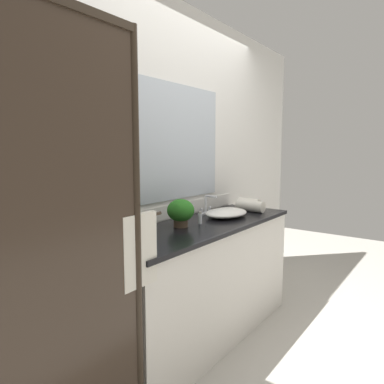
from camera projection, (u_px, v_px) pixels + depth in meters
ground_plane at (204, 336)px, 2.69m from camera, size 8.00×8.00×0.00m
wall_back_with_mirror at (169, 168)px, 2.73m from camera, size 4.40×0.06×2.60m
vanity_cabinet at (203, 281)px, 2.64m from camera, size 1.80×0.58×0.90m
shower_enclosure at (67, 251)px, 1.44m from camera, size 1.20×0.59×2.00m
sink_basin at (226, 213)px, 2.82m from camera, size 0.42×0.30×0.07m
faucet at (207, 208)px, 2.93m from camera, size 0.17×0.13×0.17m
potted_plant at (181, 211)px, 2.45m from camera, size 0.19×0.19×0.20m
amenity_bottle_body_wash at (200, 218)px, 2.55m from camera, size 0.03×0.03×0.09m
amenity_bottle_shampoo at (151, 232)px, 2.13m from camera, size 0.03×0.03×0.09m
amenity_bottle_conditioner at (133, 226)px, 2.28m from camera, size 0.03×0.03×0.10m
rolled_towel_near_edge at (249, 204)px, 3.19m from camera, size 0.11×0.20×0.10m
rolled_towel_middle at (250, 206)px, 3.06m from camera, size 0.11×0.26×0.10m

